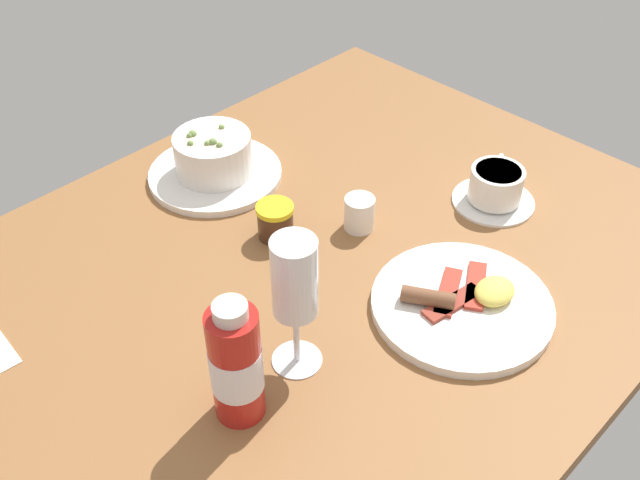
% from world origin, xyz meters
% --- Properties ---
extents(ground_plane, '(1.10, 0.84, 0.03)m').
position_xyz_m(ground_plane, '(0.00, 0.00, -0.01)').
color(ground_plane, brown).
extents(porridge_bowl, '(0.21, 0.21, 0.08)m').
position_xyz_m(porridge_bowl, '(-0.05, -0.27, 0.04)').
color(porridge_bowl, white).
rests_on(porridge_bowl, ground_plane).
extents(coffee_cup, '(0.13, 0.13, 0.06)m').
position_xyz_m(coffee_cup, '(-0.31, 0.09, 0.03)').
color(coffee_cup, white).
rests_on(coffee_cup, ground_plane).
extents(creamer_jug, '(0.05, 0.05, 0.06)m').
position_xyz_m(creamer_jug, '(-0.11, -0.01, 0.03)').
color(creamer_jug, white).
rests_on(creamer_jug, ground_plane).
extents(wine_glass, '(0.06, 0.06, 0.19)m').
position_xyz_m(wine_glass, '(0.13, 0.10, 0.13)').
color(wine_glass, white).
rests_on(wine_glass, ground_plane).
extents(jam_jar, '(0.05, 0.05, 0.05)m').
position_xyz_m(jam_jar, '(-0.01, -0.09, 0.03)').
color(jam_jar, '#442918').
rests_on(jam_jar, ground_plane).
extents(sauce_bottle_red, '(0.06, 0.06, 0.17)m').
position_xyz_m(sauce_bottle_red, '(0.23, 0.11, 0.08)').
color(sauce_bottle_red, '#B21E19').
rests_on(sauce_bottle_red, ground_plane).
extents(breakfast_plate, '(0.24, 0.24, 0.04)m').
position_xyz_m(breakfast_plate, '(-0.08, 0.20, 0.01)').
color(breakfast_plate, white).
rests_on(breakfast_plate, ground_plane).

